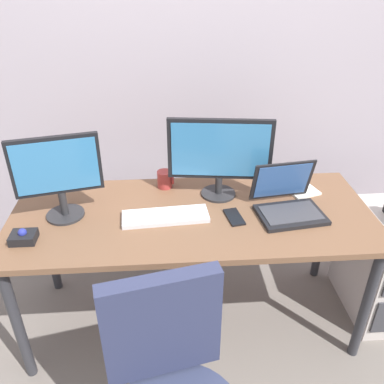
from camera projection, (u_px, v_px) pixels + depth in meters
The scene contains 11 objects.
ground_plane at pixel (192, 316), 2.33m from camera, with size 8.00×8.00×0.00m, color slate.
back_wall at pixel (183, 39), 2.23m from camera, with size 6.00×0.10×2.80m, color #A296A0.
desk at pixel (192, 225), 2.00m from camera, with size 1.77×0.73×0.72m.
monitor_main at pixel (220, 154), 1.99m from camera, with size 0.52×0.18×0.42m.
monitor_side at pixel (58, 173), 1.82m from camera, with size 0.39×0.18×0.41m.
keyboard at pixel (165, 216), 1.92m from camera, with size 0.42×0.17×0.03m.
laptop at pixel (288, 202), 1.95m from camera, with size 0.34×0.32×0.23m.
trackball_mouse at pixel (23, 237), 1.76m from camera, with size 0.11×0.09×0.07m.
coffee_mug at pixel (165, 179), 2.16m from camera, with size 0.09×0.08×0.09m.
paper_notepad at pixel (298, 187), 2.17m from camera, with size 0.15×0.21×0.01m, color white.
cell_phone at pixel (234, 217), 1.92m from camera, with size 0.07×0.14×0.01m, color black.
Camera 1 is at (-0.12, -1.63, 1.80)m, focal length 37.63 mm.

